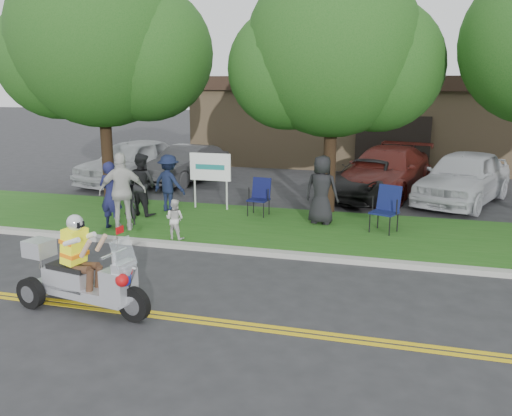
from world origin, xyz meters
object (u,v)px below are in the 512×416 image
(parked_car_right, at_px, (386,171))
(lawn_chair_a, at_px, (387,206))
(spectator_adult_mid, at_px, (142,184))
(spectator_adult_right, at_px, (123,192))
(parked_car_mid, at_px, (370,179))
(parked_car_far_left, at_px, (133,161))
(parked_car_left, at_px, (186,164))
(trike_scooter, at_px, (81,277))
(lawn_chair_b, at_px, (260,194))
(parked_car_far_right, at_px, (464,177))
(spectator_adult_left, at_px, (111,195))

(parked_car_right, bearing_deg, lawn_chair_a, -72.78)
(lawn_chair_a, xyz_separation_m, parked_car_right, (-0.25, 5.15, 0.04))
(spectator_adult_mid, xyz_separation_m, parked_car_right, (6.43, 5.28, -0.18))
(spectator_adult_right, height_order, parked_car_mid, spectator_adult_right)
(parked_car_mid, bearing_deg, parked_car_far_left, -162.31)
(spectator_adult_mid, distance_m, parked_car_left, 5.68)
(trike_scooter, distance_m, lawn_chair_a, 7.74)
(spectator_adult_right, height_order, parked_car_right, spectator_adult_right)
(trike_scooter, bearing_deg, parked_car_right, 78.51)
(lawn_chair_b, bearing_deg, parked_car_right, 59.59)
(lawn_chair_b, xyz_separation_m, spectator_adult_mid, (-3.17, -0.93, 0.29))
(trike_scooter, relative_size, spectator_adult_mid, 1.45)
(lawn_chair_a, distance_m, parked_car_far_left, 10.67)
(lawn_chair_b, height_order, parked_car_left, parked_car_left)
(lawn_chair_a, bearing_deg, spectator_adult_mid, -157.52)
(trike_scooter, xyz_separation_m, spectator_adult_mid, (-1.91, 5.96, 0.40))
(lawn_chair_b, relative_size, spectator_adult_right, 0.53)
(spectator_adult_mid, xyz_separation_m, parked_car_mid, (5.98, 4.53, -0.33))
(spectator_adult_right, distance_m, parked_car_far_right, 10.54)
(lawn_chair_a, relative_size, parked_car_far_left, 0.23)
(parked_car_mid, bearing_deg, parked_car_far_right, 20.38)
(lawn_chair_a, xyz_separation_m, parked_car_mid, (-0.70, 4.39, -0.11))
(lawn_chair_a, distance_m, parked_car_far_right, 4.93)
(trike_scooter, bearing_deg, spectator_adult_left, 124.65)
(lawn_chair_b, distance_m, parked_car_far_left, 7.22)
(spectator_adult_right, height_order, parked_car_far_right, spectator_adult_right)
(parked_car_mid, height_order, parked_car_far_right, parked_car_far_right)
(parked_car_far_left, bearing_deg, trike_scooter, -51.14)
(parked_car_left, bearing_deg, lawn_chair_a, -25.03)
(trike_scooter, bearing_deg, lawn_chair_b, 90.05)
(spectator_adult_left, distance_m, parked_car_far_left, 6.94)
(lawn_chair_a, bearing_deg, spectator_adult_left, -145.11)
(spectator_adult_right, xyz_separation_m, parked_car_left, (-1.29, 7.13, -0.40))
(parked_car_left, bearing_deg, spectator_adult_right, -69.51)
(spectator_adult_mid, xyz_separation_m, parked_car_far_left, (-2.89, 4.86, -0.14))
(spectator_adult_right, distance_m, parked_car_right, 9.21)
(spectator_adult_left, relative_size, parked_car_left, 0.41)
(lawn_chair_a, height_order, spectator_adult_left, spectator_adult_left)
(lawn_chair_b, distance_m, parked_car_right, 5.44)
(parked_car_far_right, bearing_deg, spectator_adult_mid, -131.08)
(spectator_adult_left, height_order, parked_car_left, spectator_adult_left)
(parked_car_mid, bearing_deg, parked_car_right, 78.66)
(parked_car_far_right, bearing_deg, spectator_adult_right, -122.88)
(spectator_adult_right, relative_size, parked_car_far_left, 0.40)
(spectator_adult_left, bearing_deg, spectator_adult_right, 175.83)
(lawn_chair_a, bearing_deg, parked_car_far_left, 175.06)
(parked_car_right, bearing_deg, spectator_adult_left, -119.42)
(spectator_adult_left, height_order, spectator_adult_right, spectator_adult_right)
(trike_scooter, bearing_deg, parked_car_far_right, 66.98)
(trike_scooter, relative_size, spectator_adult_right, 1.29)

